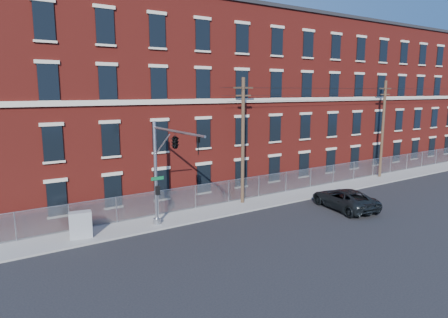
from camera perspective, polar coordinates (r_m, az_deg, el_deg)
ground at (r=27.23m, az=6.24°, el=-9.79°), size 140.00×140.00×0.00m
sidewalk at (r=38.75m, az=15.26°, el=-4.06°), size 65.00×3.00×0.12m
mill_building at (r=44.07m, az=6.92°, el=8.46°), size 55.30×14.32×16.30m
chain_link_fence at (r=39.38m, az=13.91°, el=-2.30°), size 59.06×0.06×1.85m
traffic_signal_mast at (r=24.52m, az=-7.71°, el=1.01°), size 0.90×6.75×7.00m
utility_pole_near at (r=31.54m, az=2.73°, el=2.93°), size 1.80×0.28×10.00m
utility_pole_mid at (r=44.55m, az=21.83°, el=4.23°), size 1.80×0.28×10.00m
overhead_wires at (r=44.39m, az=22.14°, el=9.09°), size 40.00×0.62×0.62m
pickup_truck at (r=32.38m, az=16.85°, el=-5.50°), size 3.60×6.12×1.60m
utility_cabinet at (r=26.29m, az=-19.89°, el=-8.87°), size 1.41×0.88×1.65m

